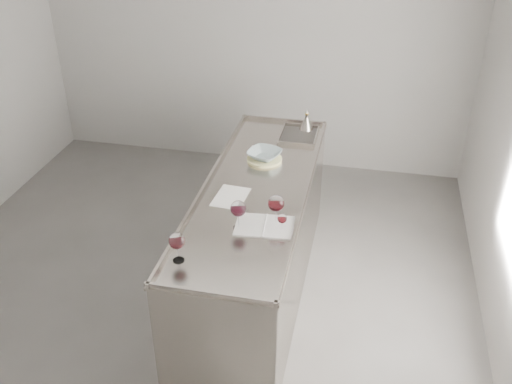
% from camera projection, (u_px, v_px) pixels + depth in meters
% --- Properties ---
extents(room_shell, '(4.54, 5.04, 2.84)m').
position_uv_depth(room_shell, '(172.00, 142.00, 3.73)').
color(room_shell, '#524F4C').
rests_on(room_shell, ground).
extents(counter, '(0.77, 2.42, 0.97)m').
position_uv_depth(counter, '(256.00, 240.00, 4.37)').
color(counter, gray).
rests_on(counter, ground).
extents(wine_glass_left, '(0.10, 0.10, 0.20)m').
position_uv_depth(wine_glass_left, '(177.00, 242.00, 3.33)').
color(wine_glass_left, white).
rests_on(wine_glass_left, counter).
extents(wine_glass_middle, '(0.10, 0.10, 0.20)m').
position_uv_depth(wine_glass_middle, '(238.00, 209.00, 3.62)').
color(wine_glass_middle, white).
rests_on(wine_glass_middle, counter).
extents(wine_glass_right, '(0.11, 0.11, 0.21)m').
position_uv_depth(wine_glass_right, '(276.00, 204.00, 3.66)').
color(wine_glass_right, white).
rests_on(wine_glass_right, counter).
extents(wine_glass_small, '(0.06, 0.06, 0.13)m').
position_uv_depth(wine_glass_small, '(282.00, 219.00, 3.62)').
color(wine_glass_small, white).
rests_on(wine_glass_small, counter).
extents(notebook, '(0.40, 0.29, 0.02)m').
position_uv_depth(notebook, '(265.00, 226.00, 3.71)').
color(notebook, white).
rests_on(notebook, counter).
extents(loose_paper_top, '(0.25, 0.33, 0.00)m').
position_uv_depth(loose_paper_top, '(264.00, 154.00, 4.58)').
color(loose_paper_top, white).
rests_on(loose_paper_top, counter).
extents(loose_paper_under, '(0.24, 0.32, 0.00)m').
position_uv_depth(loose_paper_under, '(231.00, 197.00, 4.02)').
color(loose_paper_under, white).
rests_on(loose_paper_under, counter).
extents(trivet, '(0.36, 0.36, 0.02)m').
position_uv_depth(trivet, '(264.00, 159.00, 4.49)').
color(trivet, '#CFCB86').
rests_on(trivet, counter).
extents(ceramic_bowl, '(0.32, 0.32, 0.06)m').
position_uv_depth(ceramic_bowl, '(264.00, 154.00, 4.47)').
color(ceramic_bowl, '#8B9FA2').
rests_on(ceramic_bowl, trivet).
extents(wine_funnel, '(0.13, 0.13, 0.19)m').
position_uv_depth(wine_funnel, '(307.00, 123.00, 4.97)').
color(wine_funnel, gray).
rests_on(wine_funnel, counter).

